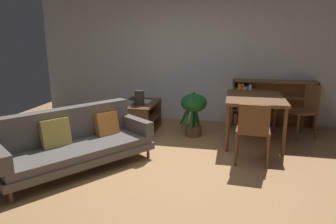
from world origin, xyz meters
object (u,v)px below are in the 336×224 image
(media_console, at_px, (145,118))
(potted_floor_plant, at_px, (194,109))
(fabric_couch, at_px, (74,141))
(desk_speaker, at_px, (140,98))
(dining_table, at_px, (255,101))
(open_laptop, at_px, (141,101))
(dining_chair_near, at_px, (305,108))
(dining_chair_far, at_px, (253,129))
(bookshelf, at_px, (266,103))

(media_console, height_order, potted_floor_plant, potted_floor_plant)
(fabric_couch, bearing_deg, desk_speaker, 73.05)
(fabric_couch, height_order, dining_table, fabric_couch)
(potted_floor_plant, bearing_deg, open_laptop, 173.79)
(media_console, height_order, dining_chair_near, dining_chair_near)
(fabric_couch, relative_size, dining_chair_far, 2.41)
(dining_chair_far, bearing_deg, media_console, 149.04)
(bookshelf, bearing_deg, media_console, -157.47)
(desk_speaker, bearing_deg, dining_chair_near, 9.75)
(media_console, distance_m, bookshelf, 2.46)
(media_console, height_order, open_laptop, open_laptop)
(fabric_couch, relative_size, dining_chair_near, 2.27)
(potted_floor_plant, relative_size, dining_table, 0.63)
(potted_floor_plant, bearing_deg, media_console, 178.81)
(dining_table, bearing_deg, fabric_couch, -146.86)
(bookshelf, bearing_deg, dining_chair_near, -45.96)
(fabric_couch, height_order, desk_speaker, desk_speaker)
(open_laptop, bearing_deg, dining_table, -5.61)
(media_console, height_order, bookshelf, bookshelf)
(dining_table, height_order, bookshelf, bookshelf)
(open_laptop, bearing_deg, potted_floor_plant, -6.21)
(fabric_couch, height_order, dining_chair_near, dining_chair_near)
(potted_floor_plant, distance_m, bookshelf, 1.65)
(desk_speaker, bearing_deg, open_laptop, 100.31)
(open_laptop, bearing_deg, dining_chair_far, -31.76)
(fabric_couch, distance_m, dining_chair_far, 2.48)
(media_console, relative_size, bookshelf, 0.63)
(fabric_couch, distance_m, potted_floor_plant, 2.23)
(potted_floor_plant, relative_size, dining_chair_far, 0.90)
(open_laptop, distance_m, bookshelf, 2.50)
(open_laptop, relative_size, dining_chair_far, 0.44)
(open_laptop, distance_m, desk_speaker, 0.30)
(bookshelf, bearing_deg, open_laptop, -160.17)
(desk_speaker, height_order, dining_table, desk_speaker)
(fabric_couch, xyz_separation_m, dining_chair_far, (2.41, 0.59, 0.16))
(fabric_couch, bearing_deg, potted_floor_plant, 50.03)
(fabric_couch, relative_size, media_console, 2.14)
(media_console, relative_size, potted_floor_plant, 1.24)
(dining_chair_far, bearing_deg, desk_speaker, 153.74)
(fabric_couch, bearing_deg, dining_chair_far, 13.71)
(dining_table, distance_m, dining_chair_far, 1.05)
(fabric_couch, distance_m, dining_table, 2.97)
(fabric_couch, distance_m, bookshelf, 3.85)
(desk_speaker, distance_m, dining_chair_near, 2.95)
(open_laptop, height_order, dining_chair_near, dining_chair_near)
(dining_table, xyz_separation_m, bookshelf, (0.30, 1.05, -0.25))
(dining_table, distance_m, dining_chair_near, 1.01)
(fabric_couch, xyz_separation_m, bookshelf, (2.77, 2.66, 0.09))
(potted_floor_plant, bearing_deg, dining_chair_far, -48.92)
(fabric_couch, bearing_deg, dining_chair_near, 31.16)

